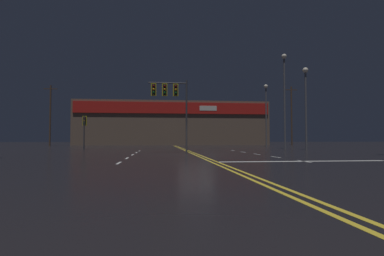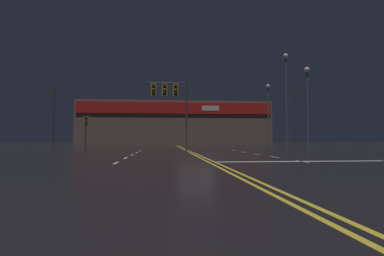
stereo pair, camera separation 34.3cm
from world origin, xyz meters
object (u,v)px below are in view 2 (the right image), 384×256
(traffic_signal_corner_northwest, at_px, (86,125))
(streetlight_far_median, at_px, (307,96))
(streetlight_far_right, at_px, (268,107))
(streetlight_median_approach, at_px, (286,89))
(traffic_signal_median, at_px, (170,96))

(traffic_signal_corner_northwest, height_order, streetlight_far_median, streetlight_far_median)
(streetlight_far_right, bearing_deg, streetlight_median_approach, -97.58)
(traffic_signal_median, relative_size, streetlight_far_median, 0.68)
(traffic_signal_corner_northwest, xyz_separation_m, streetlight_far_right, (22.80, 9.65, 3.20))
(traffic_signal_corner_northwest, height_order, streetlight_far_right, streetlight_far_right)
(traffic_signal_corner_northwest, distance_m, streetlight_far_median, 22.92)
(streetlight_far_right, bearing_deg, streetlight_far_median, -90.95)
(traffic_signal_median, distance_m, streetlight_far_median, 15.25)
(streetlight_median_approach, distance_m, streetlight_far_right, 9.27)
(streetlight_far_right, bearing_deg, traffic_signal_median, -129.08)
(traffic_signal_corner_northwest, xyz_separation_m, streetlight_far_median, (22.60, -2.38, 2.95))
(streetlight_far_right, bearing_deg, traffic_signal_corner_northwest, -157.06)
(traffic_signal_median, xyz_separation_m, streetlight_far_median, (14.14, 5.63, 0.99))
(streetlight_median_approach, distance_m, streetlight_far_median, 3.30)
(traffic_signal_median, relative_size, streetlight_median_approach, 0.54)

